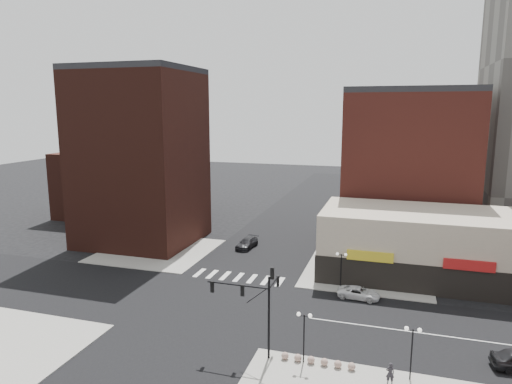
% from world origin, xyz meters
% --- Properties ---
extents(ground, '(240.00, 240.00, 0.00)m').
position_xyz_m(ground, '(0.00, 0.00, 0.00)').
color(ground, black).
rests_on(ground, ground).
extents(road_ew, '(200.00, 14.00, 0.02)m').
position_xyz_m(road_ew, '(0.00, 0.00, 0.01)').
color(road_ew, black).
rests_on(road_ew, ground).
extents(road_ns, '(14.00, 200.00, 0.02)m').
position_xyz_m(road_ns, '(0.00, 0.00, 0.01)').
color(road_ns, black).
rests_on(road_ns, ground).
extents(sidewalk_nw, '(15.00, 15.00, 0.12)m').
position_xyz_m(sidewalk_nw, '(-14.50, 14.50, 0.06)').
color(sidewalk_nw, gray).
rests_on(sidewalk_nw, ground).
extents(sidewalk_ne, '(15.00, 15.00, 0.12)m').
position_xyz_m(sidewalk_ne, '(14.50, 14.50, 0.06)').
color(sidewalk_ne, gray).
rests_on(sidewalk_ne, ground).
extents(building_nw, '(16.00, 15.00, 25.00)m').
position_xyz_m(building_nw, '(-19.00, 18.50, 12.50)').
color(building_nw, '#3C1913').
rests_on(building_nw, ground).
extents(building_nw_low, '(20.00, 18.00, 12.00)m').
position_xyz_m(building_nw_low, '(-32.00, 34.00, 6.00)').
color(building_nw_low, '#3C1913').
rests_on(building_nw_low, ground).
extents(building_ne_midrise, '(18.00, 15.00, 22.00)m').
position_xyz_m(building_ne_midrise, '(19.00, 29.50, 11.00)').
color(building_ne_midrise, maroon).
rests_on(building_ne_midrise, ground).
extents(building_ne_row, '(24.20, 12.20, 8.00)m').
position_xyz_m(building_ne_row, '(21.00, 15.00, 3.30)').
color(building_ne_row, '#B5A790').
rests_on(building_ne_row, ground).
extents(traffic_signal, '(5.59, 3.09, 7.77)m').
position_xyz_m(traffic_signal, '(7.24, -7.83, 4.96)').
color(traffic_signal, black).
rests_on(traffic_signal, ground).
extents(street_lamp_se_a, '(1.22, 0.32, 4.16)m').
position_xyz_m(street_lamp_se_a, '(11.00, -8.00, 3.29)').
color(street_lamp_se_a, black).
rests_on(street_lamp_se_a, sidewalk_se).
extents(street_lamp_se_b, '(1.22, 0.32, 4.16)m').
position_xyz_m(street_lamp_se_b, '(19.00, -8.00, 3.29)').
color(street_lamp_se_b, black).
rests_on(street_lamp_se_b, sidewalk_se).
extents(street_lamp_ne, '(1.22, 0.32, 4.16)m').
position_xyz_m(street_lamp_ne, '(12.00, 8.00, 3.29)').
color(street_lamp_ne, black).
rests_on(street_lamp_ne, sidewalk_ne).
extents(bollard_row, '(5.84, 0.59, 0.59)m').
position_xyz_m(bollard_row, '(12.12, -8.00, 0.42)').
color(bollard_row, '#8C6E60').
rests_on(bollard_row, sidewalk_se).
extents(white_suv, '(4.56, 2.35, 1.23)m').
position_xyz_m(white_suv, '(14.15, 6.15, 0.62)').
color(white_suv, white).
rests_on(white_suv, ground).
extents(dark_sedan_north, '(2.49, 5.03, 1.41)m').
position_xyz_m(dark_sedan_north, '(-2.80, 19.65, 0.70)').
color(dark_sedan_north, black).
rests_on(dark_sedan_north, ground).
extents(pedestrian, '(0.67, 0.49, 1.68)m').
position_xyz_m(pedestrian, '(17.57, -9.00, 0.96)').
color(pedestrian, '#252328').
rests_on(pedestrian, sidewalk_se).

